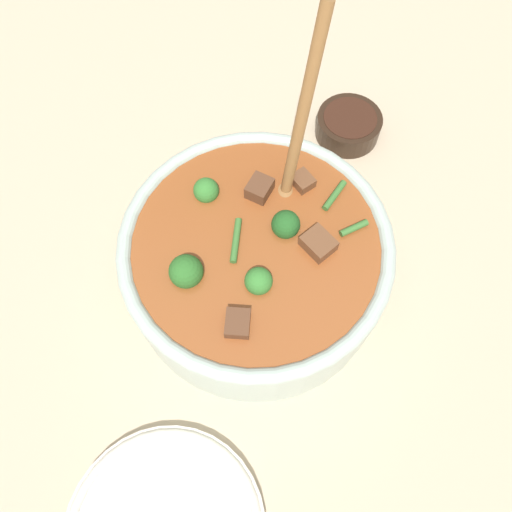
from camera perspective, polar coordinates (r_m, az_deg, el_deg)
name	(u,v)px	position (r m, az deg, el deg)	size (l,w,h in m)	color
ground_plane	(256,279)	(0.60, 0.00, -2.70)	(4.00, 4.00, 0.00)	#C6B293
stew_bowl	(256,258)	(0.54, 0.00, -0.27)	(0.29, 0.29, 0.29)	#B2C6BC
condiment_bowl	(349,125)	(0.71, 10.53, 14.53)	(0.09, 0.09, 0.03)	black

